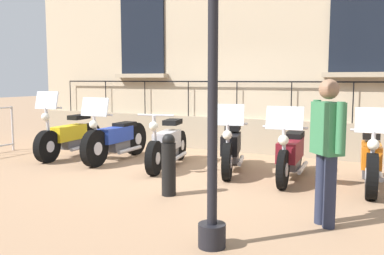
# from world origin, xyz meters

# --- Properties ---
(ground_plane) EXTENTS (60.00, 60.00, 0.00)m
(ground_plane) POSITION_xyz_m (0.00, 0.00, 0.00)
(ground_plane) COLOR #9E7A5B
(motorcycle_yellow) EXTENTS (2.16, 0.63, 1.44)m
(motorcycle_yellow) POSITION_xyz_m (0.00, -3.02, 0.43)
(motorcycle_yellow) COLOR black
(motorcycle_yellow) RESTS_ON ground_plane
(motorcycle_blue) EXTENTS (2.20, 0.72, 1.33)m
(motorcycle_blue) POSITION_xyz_m (-0.10, -1.85, 0.44)
(motorcycle_blue) COLOR black
(motorcycle_blue) RESTS_ON ground_plane
(motorcycle_silver) EXTENTS (2.13, 0.76, 1.07)m
(motorcycle_silver) POSITION_xyz_m (-0.02, -0.57, 0.42)
(motorcycle_silver) COLOR black
(motorcycle_silver) RESTS_ON ground_plane
(motorcycle_black) EXTENTS (1.95, 0.82, 1.27)m
(motorcycle_black) POSITION_xyz_m (-0.15, 0.69, 0.43)
(motorcycle_black) COLOR black
(motorcycle_black) RESTS_ON ground_plane
(motorcycle_maroon) EXTENTS (2.03, 0.69, 1.27)m
(motorcycle_maroon) POSITION_xyz_m (-0.05, 1.80, 0.43)
(motorcycle_maroon) COLOR black
(motorcycle_maroon) RESTS_ON ground_plane
(motorcycle_orange) EXTENTS (1.95, 0.61, 1.29)m
(motorcycle_orange) POSITION_xyz_m (-0.01, 3.04, 0.43)
(motorcycle_orange) COLOR black
(motorcycle_orange) RESTS_ON ground_plane
(bollard) EXTENTS (0.21, 0.21, 0.90)m
(bollard) POSITION_xyz_m (1.72, 0.47, 0.45)
(bollard) COLOR black
(bollard) RESTS_ON ground_plane
(pedestrian_walking) EXTENTS (0.41, 0.41, 1.68)m
(pedestrian_walking) POSITION_xyz_m (2.02, 2.71, 0.95)
(pedestrian_walking) COLOR #23283D
(pedestrian_walking) RESTS_ON ground_plane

